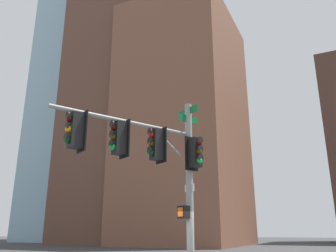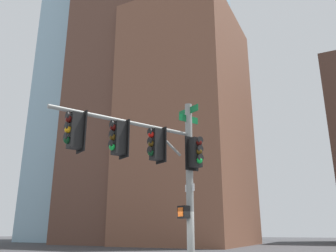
% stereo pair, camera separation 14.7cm
% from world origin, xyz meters
% --- Properties ---
extents(signal_pole_assembly, '(4.77, 2.90, 6.25)m').
position_xyz_m(signal_pole_assembly, '(0.91, -0.14, 4.07)').
color(signal_pole_assembly, gray).
rests_on(signal_pole_assembly, ground_plane).
extents(building_brick_nearside, '(25.44, 18.30, 57.57)m').
position_xyz_m(building_brick_nearside, '(-40.11, -23.93, 28.78)').
color(building_brick_nearside, brown).
rests_on(building_brick_nearside, ground_plane).
extents(building_brick_midblock, '(18.30, 15.47, 34.85)m').
position_xyz_m(building_brick_midblock, '(-35.48, -14.51, 17.43)').
color(building_brick_midblock, brown).
rests_on(building_brick_midblock, ground_plane).
extents(building_glass_tower, '(30.10, 32.49, 60.52)m').
position_xyz_m(building_glass_tower, '(-47.93, -30.41, 30.26)').
color(building_glass_tower, '#8CB2C6').
rests_on(building_glass_tower, ground_plane).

